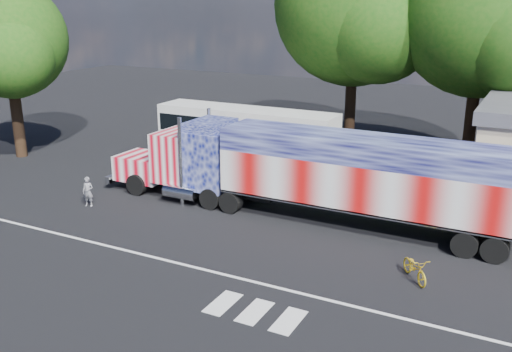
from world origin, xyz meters
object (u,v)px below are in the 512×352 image
at_px(tree_ne_a, 486,14).
at_px(bicycle, 415,268).
at_px(semi_truck, 314,171).
at_px(coach_bus, 246,135).
at_px(tree_n_mid, 358,5).
at_px(tree_w_a, 8,40).
at_px(woman, 88,192).

bearing_deg(tree_ne_a, bicycle, -88.87).
distance_m(semi_truck, coach_bus, 10.20).
xyz_separation_m(semi_truck, bicycle, (5.55, -3.96, -1.80)).
xyz_separation_m(tree_n_mid, tree_w_a, (-18.30, -11.25, -2.02)).
relative_size(bicycle, tree_n_mid, 0.12).
bearing_deg(coach_bus, tree_n_mid, 49.41).
bearing_deg(woman, tree_ne_a, 27.13).
distance_m(bicycle, tree_ne_a, 17.96).
distance_m(semi_truck, tree_n_mid, 14.82).
height_order(woman, tree_ne_a, tree_ne_a).
relative_size(woman, bicycle, 0.84).
bearing_deg(tree_n_mid, coach_bus, -130.59).
height_order(semi_truck, woman, semi_truck).
relative_size(coach_bus, tree_n_mid, 0.79).
distance_m(semi_truck, bicycle, 7.05).
height_order(coach_bus, tree_ne_a, tree_ne_a).
bearing_deg(semi_truck, bicycle, -35.54).
distance_m(semi_truck, tree_ne_a, 14.59).
bearing_deg(semi_truck, woman, -161.25).
relative_size(tree_n_mid, tree_ne_a, 1.06).
bearing_deg(bicycle, tree_w_a, 129.94).
relative_size(woman, tree_ne_a, 0.11).
relative_size(semi_truck, woman, 13.92).
xyz_separation_m(bicycle, tree_w_a, (-26.28, 5.51, 6.86)).
relative_size(semi_truck, tree_w_a, 1.88).
relative_size(coach_bus, bicycle, 6.54).
xyz_separation_m(semi_truck, coach_bus, (-7.31, 7.09, -0.52)).
bearing_deg(woman, tree_n_mid, 46.59).
xyz_separation_m(semi_truck, tree_w_a, (-20.73, 1.55, 5.06)).
xyz_separation_m(tree_ne_a, tree_w_a, (-25.96, -10.33, -1.60)).
xyz_separation_m(semi_truck, tree_ne_a, (5.23, 11.88, 6.66)).
height_order(coach_bus, tree_w_a, tree_w_a).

